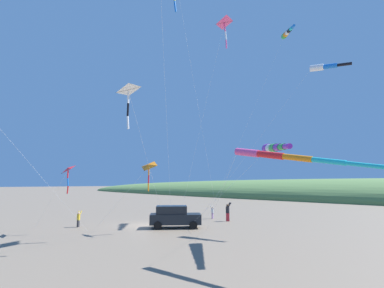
{
  "coord_description": "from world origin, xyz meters",
  "views": [
    {
      "loc": [
        -15.49,
        -22.13,
        3.8
      ],
      "look_at": [
        -1.13,
        -7.28,
        6.62
      ],
      "focal_mm": 26.77,
      "sensor_mm": 36.0,
      "label": 1
    }
  ],
  "objects_px": {
    "cooler_box": "(192,221)",
    "person_adult_flyer": "(228,211)",
    "kite_delta_rainbow_low_near": "(148,167)",
    "kite_windsock_white_trailing": "(278,156)",
    "person_child_green_jacket": "(79,218)",
    "person_child_grey_jacket": "(212,211)",
    "kite_windsock_red_high_left": "(324,67)",
    "kite_delta_green_low_center": "(224,23)",
    "parked_car": "(174,216)",
    "kite_windsock_small_distant": "(287,33)",
    "kite_windsock_purple_drifting": "(273,148)",
    "kite_delta_teal_far_right": "(68,170)",
    "kite_delta_checkered_midright": "(128,90)"
  },
  "relations": [
    {
      "from": "kite_windsock_purple_drifting",
      "to": "cooler_box",
      "type": "bearing_deg",
      "value": 74.7
    },
    {
      "from": "person_child_grey_jacket",
      "to": "kite_delta_rainbow_low_near",
      "type": "relative_size",
      "value": 0.18
    },
    {
      "from": "cooler_box",
      "to": "person_child_grey_jacket",
      "type": "distance_m",
      "value": 4.33
    },
    {
      "from": "kite_windsock_purple_drifting",
      "to": "kite_delta_teal_far_right",
      "type": "height_order",
      "value": "kite_windsock_purple_drifting"
    },
    {
      "from": "person_adult_flyer",
      "to": "kite_windsock_red_high_left",
      "type": "height_order",
      "value": "kite_windsock_red_high_left"
    },
    {
      "from": "kite_delta_green_low_center",
      "to": "kite_windsock_small_distant",
      "type": "distance_m",
      "value": 12.79
    },
    {
      "from": "kite_windsock_purple_drifting",
      "to": "kite_delta_rainbow_low_near",
      "type": "bearing_deg",
      "value": 109.27
    },
    {
      "from": "kite_delta_rainbow_low_near",
      "to": "kite_windsock_white_trailing",
      "type": "xyz_separation_m",
      "value": [
        -1.17,
        -11.92,
        -0.03
      ]
    },
    {
      "from": "person_child_green_jacket",
      "to": "kite_delta_teal_far_right",
      "type": "bearing_deg",
      "value": -131.42
    },
    {
      "from": "kite_delta_rainbow_low_near",
      "to": "kite_windsock_white_trailing",
      "type": "bearing_deg",
      "value": -95.62
    },
    {
      "from": "parked_car",
      "to": "kite_windsock_purple_drifting",
      "type": "xyz_separation_m",
      "value": [
        0.04,
        -9.64,
        5.08
      ]
    },
    {
      "from": "person_child_grey_jacket",
      "to": "kite_delta_teal_far_right",
      "type": "bearing_deg",
      "value": 172.98
    },
    {
      "from": "person_child_green_jacket",
      "to": "kite_windsock_white_trailing",
      "type": "relative_size",
      "value": 0.1
    },
    {
      "from": "person_adult_flyer",
      "to": "kite_windsock_red_high_left",
      "type": "relative_size",
      "value": 0.13
    },
    {
      "from": "parked_car",
      "to": "kite_delta_teal_far_right",
      "type": "distance_m",
      "value": 9.48
    },
    {
      "from": "person_child_grey_jacket",
      "to": "kite_delta_rainbow_low_near",
      "type": "height_order",
      "value": "kite_delta_rainbow_low_near"
    },
    {
      "from": "person_adult_flyer",
      "to": "person_child_green_jacket",
      "type": "xyz_separation_m",
      "value": [
        -12.36,
        6.61,
        -0.26
      ]
    },
    {
      "from": "person_child_green_jacket",
      "to": "kite_delta_teal_far_right",
      "type": "relative_size",
      "value": 0.23
    },
    {
      "from": "kite_windsock_small_distant",
      "to": "kite_windsock_red_high_left",
      "type": "bearing_deg",
      "value": -131.52
    },
    {
      "from": "parked_car",
      "to": "kite_windsock_red_high_left",
      "type": "distance_m",
      "value": 18.37
    },
    {
      "from": "cooler_box",
      "to": "kite_windsock_white_trailing",
      "type": "bearing_deg",
      "value": -118.67
    },
    {
      "from": "cooler_box",
      "to": "kite_windsock_red_high_left",
      "type": "relative_size",
      "value": 0.04
    },
    {
      "from": "person_adult_flyer",
      "to": "kite_delta_rainbow_low_near",
      "type": "height_order",
      "value": "kite_delta_rainbow_low_near"
    },
    {
      "from": "kite_delta_green_low_center",
      "to": "person_adult_flyer",
      "type": "bearing_deg",
      "value": 38.54
    },
    {
      "from": "parked_car",
      "to": "kite_windsock_small_distant",
      "type": "xyz_separation_m",
      "value": [
        13.56,
        -4.23,
        20.32
      ]
    },
    {
      "from": "cooler_box",
      "to": "person_adult_flyer",
      "type": "xyz_separation_m",
      "value": [
        3.69,
        -1.38,
        0.8
      ]
    },
    {
      "from": "person_child_grey_jacket",
      "to": "kite_delta_checkered_midright",
      "type": "height_order",
      "value": "kite_delta_checkered_midright"
    },
    {
      "from": "kite_delta_green_low_center",
      "to": "parked_car",
      "type": "bearing_deg",
      "value": 106.75
    },
    {
      "from": "kite_delta_rainbow_low_near",
      "to": "kite_windsock_small_distant",
      "type": "xyz_separation_m",
      "value": [
        16.72,
        -3.76,
        16.19
      ]
    },
    {
      "from": "person_child_grey_jacket",
      "to": "kite_delta_green_low_center",
      "type": "distance_m",
      "value": 18.74
    },
    {
      "from": "person_adult_flyer",
      "to": "kite_windsock_red_high_left",
      "type": "bearing_deg",
      "value": -79.06
    },
    {
      "from": "cooler_box",
      "to": "parked_car",
      "type": "bearing_deg",
      "value": -163.39
    },
    {
      "from": "person_adult_flyer",
      "to": "kite_delta_teal_far_right",
      "type": "bearing_deg",
      "value": 163.35
    },
    {
      "from": "person_child_green_jacket",
      "to": "cooler_box",
      "type": "bearing_deg",
      "value": -31.1
    },
    {
      "from": "parked_car",
      "to": "person_child_grey_jacket",
      "type": "relative_size",
      "value": 3.26
    },
    {
      "from": "parked_car",
      "to": "person_child_green_jacket",
      "type": "relative_size",
      "value": 3.23
    },
    {
      "from": "kite_delta_checkered_midright",
      "to": "cooler_box",
      "type": "bearing_deg",
      "value": 25.28
    },
    {
      "from": "parked_car",
      "to": "kite_windsock_small_distant",
      "type": "bearing_deg",
      "value": -17.34
    },
    {
      "from": "cooler_box",
      "to": "person_adult_flyer",
      "type": "relative_size",
      "value": 0.33
    },
    {
      "from": "parked_car",
      "to": "cooler_box",
      "type": "height_order",
      "value": "parked_car"
    },
    {
      "from": "kite_windsock_purple_drifting",
      "to": "person_child_grey_jacket",
      "type": "bearing_deg",
      "value": 58.8
    },
    {
      "from": "person_child_green_jacket",
      "to": "person_child_grey_jacket",
      "type": "height_order",
      "value": "person_child_green_jacket"
    },
    {
      "from": "cooler_box",
      "to": "person_child_grey_jacket",
      "type": "height_order",
      "value": "person_child_grey_jacket"
    },
    {
      "from": "person_child_green_jacket",
      "to": "kite_windsock_purple_drifting",
      "type": "bearing_deg",
      "value": -69.8
    },
    {
      "from": "kite_delta_rainbow_low_near",
      "to": "kite_windsock_purple_drifting",
      "type": "distance_m",
      "value": 9.76
    },
    {
      "from": "person_child_green_jacket",
      "to": "kite_windsock_red_high_left",
      "type": "distance_m",
      "value": 25.14
    },
    {
      "from": "kite_windsock_white_trailing",
      "to": "parked_car",
      "type": "bearing_deg",
      "value": 70.73
    },
    {
      "from": "person_adult_flyer",
      "to": "kite_delta_green_low_center",
      "type": "height_order",
      "value": "kite_delta_green_low_center"
    },
    {
      "from": "kite_delta_rainbow_low_near",
      "to": "cooler_box",
      "type": "bearing_deg",
      "value": 12.5
    },
    {
      "from": "parked_car",
      "to": "person_adult_flyer",
      "type": "xyz_separation_m",
      "value": [
        6.61,
        -0.51,
        0.06
      ]
    }
  ]
}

